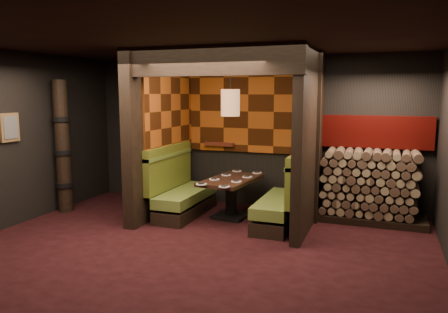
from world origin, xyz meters
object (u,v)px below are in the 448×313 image
booth_bench_right (285,202)px  pendant_lamp (230,103)px  totem_column (63,148)px  firewood_stack (373,187)px  dining_table (231,191)px  booth_bench_left (181,192)px

booth_bench_right → pendant_lamp: (-0.98, 0.08, 1.61)m
totem_column → firewood_stack: 5.51m
pendant_lamp → firewood_stack: 2.79m
pendant_lamp → booth_bench_right: bearing=-4.9°
dining_table → totem_column: bearing=-167.2°
dining_table → booth_bench_right: bearing=-7.7°
totem_column → firewood_stack: size_ratio=1.39×
booth_bench_left → dining_table: size_ratio=1.15×
booth_bench_right → dining_table: bearing=172.3°
firewood_stack → dining_table: bearing=-166.3°
dining_table → totem_column: (-3.00, -0.68, 0.72)m
totem_column → booth_bench_right: bearing=7.9°
dining_table → firewood_stack: size_ratio=0.80×
dining_table → totem_column: size_ratio=0.58×
pendant_lamp → totem_column: (-3.00, -0.63, -0.82)m
booth_bench_left → pendant_lamp: bearing=5.2°
booth_bench_left → totem_column: bearing=-165.2°
dining_table → pendant_lamp: bearing=-90.0°
booth_bench_left → booth_bench_right: bearing=0.0°
booth_bench_right → dining_table: booth_bench_right is taller
booth_bench_left → dining_table: bearing=8.3°
booth_bench_left → totem_column: 2.30m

